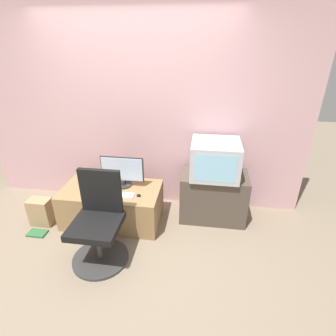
{
  "coord_description": "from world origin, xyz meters",
  "views": [
    {
      "loc": [
        0.87,
        -1.95,
        2.15
      ],
      "look_at": [
        0.46,
        0.91,
        0.72
      ],
      "focal_mm": 28.0,
      "sensor_mm": 36.0,
      "label": 1
    }
  ],
  "objects_px": {
    "main_monitor": "(122,172)",
    "office_chair": "(99,226)",
    "mouse": "(139,195)",
    "book": "(37,233)",
    "cardboard_box_lower": "(41,212)",
    "keyboard": "(119,195)",
    "crt_tv": "(215,159)"
  },
  "relations": [
    {
      "from": "mouse",
      "to": "keyboard",
      "type": "bearing_deg",
      "value": -177.88
    },
    {
      "from": "crt_tv",
      "to": "book",
      "type": "bearing_deg",
      "value": -162.56
    },
    {
      "from": "keyboard",
      "to": "crt_tv",
      "type": "xyz_separation_m",
      "value": [
        1.11,
        0.38,
        0.37
      ]
    },
    {
      "from": "book",
      "to": "office_chair",
      "type": "bearing_deg",
      "value": -13.52
    },
    {
      "from": "crt_tv",
      "to": "book",
      "type": "xyz_separation_m",
      "value": [
        -2.1,
        -0.66,
        -0.84
      ]
    },
    {
      "from": "book",
      "to": "keyboard",
      "type": "bearing_deg",
      "value": 15.89
    },
    {
      "from": "keyboard",
      "to": "crt_tv",
      "type": "height_order",
      "value": "crt_tv"
    },
    {
      "from": "cardboard_box_lower",
      "to": "book",
      "type": "relative_size",
      "value": 1.59
    },
    {
      "from": "main_monitor",
      "to": "book",
      "type": "distance_m",
      "value": 1.28
    },
    {
      "from": "mouse",
      "to": "book",
      "type": "bearing_deg",
      "value": -166.7
    },
    {
      "from": "main_monitor",
      "to": "mouse",
      "type": "relative_size",
      "value": 10.72
    },
    {
      "from": "office_chair",
      "to": "cardboard_box_lower",
      "type": "distance_m",
      "value": 1.08
    },
    {
      "from": "mouse",
      "to": "cardboard_box_lower",
      "type": "bearing_deg",
      "value": -176.36
    },
    {
      "from": "cardboard_box_lower",
      "to": "keyboard",
      "type": "bearing_deg",
      "value": 4.0
    },
    {
      "from": "cardboard_box_lower",
      "to": "main_monitor",
      "type": "bearing_deg",
      "value": 17.01
    },
    {
      "from": "keyboard",
      "to": "book",
      "type": "distance_m",
      "value": 1.13
    },
    {
      "from": "keyboard",
      "to": "cardboard_box_lower",
      "type": "height_order",
      "value": "keyboard"
    },
    {
      "from": "main_monitor",
      "to": "mouse",
      "type": "height_order",
      "value": "main_monitor"
    },
    {
      "from": "mouse",
      "to": "cardboard_box_lower",
      "type": "xyz_separation_m",
      "value": [
        -1.27,
        -0.08,
        -0.31
      ]
    },
    {
      "from": "mouse",
      "to": "office_chair",
      "type": "bearing_deg",
      "value": -120.73
    },
    {
      "from": "office_chair",
      "to": "cardboard_box_lower",
      "type": "bearing_deg",
      "value": 155.89
    },
    {
      "from": "main_monitor",
      "to": "office_chair",
      "type": "bearing_deg",
      "value": -93.74
    },
    {
      "from": "book",
      "to": "mouse",
      "type": "bearing_deg",
      "value": 13.3
    },
    {
      "from": "mouse",
      "to": "book",
      "type": "distance_m",
      "value": 1.35
    },
    {
      "from": "keyboard",
      "to": "cardboard_box_lower",
      "type": "distance_m",
      "value": 1.07
    },
    {
      "from": "keyboard",
      "to": "office_chair",
      "type": "bearing_deg",
      "value": -97.34
    },
    {
      "from": "crt_tv",
      "to": "cardboard_box_lower",
      "type": "height_order",
      "value": "crt_tv"
    },
    {
      "from": "keyboard",
      "to": "crt_tv",
      "type": "distance_m",
      "value": 1.23
    },
    {
      "from": "keyboard",
      "to": "book",
      "type": "xyz_separation_m",
      "value": [
        -0.99,
        -0.28,
        -0.47
      ]
    },
    {
      "from": "mouse",
      "to": "office_chair",
      "type": "distance_m",
      "value": 0.6
    },
    {
      "from": "office_chair",
      "to": "main_monitor",
      "type": "bearing_deg",
      "value": 86.26
    },
    {
      "from": "main_monitor",
      "to": "mouse",
      "type": "bearing_deg",
      "value": -41.81
    }
  ]
}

